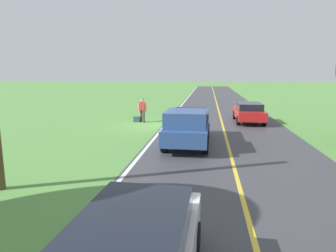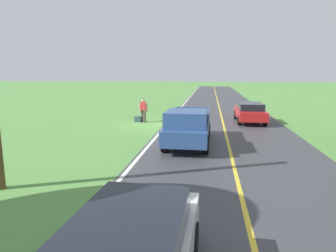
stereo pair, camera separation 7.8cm
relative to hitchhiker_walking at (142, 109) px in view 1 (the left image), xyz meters
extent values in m
plane|color=#568E42|center=(-0.96, 1.11, -0.98)|extent=(200.00, 200.00, 0.00)
cube|color=#3D3D42|center=(-5.71, 1.11, -0.98)|extent=(8.14, 120.00, 0.00)
cube|color=silver|center=(-1.81, 1.11, -0.98)|extent=(0.16, 117.60, 0.00)
cube|color=gold|center=(-5.71, 1.11, -0.98)|extent=(0.14, 117.60, 0.00)
cylinder|color=#4C473D|center=(-0.11, 0.15, -0.54)|extent=(0.18, 0.18, 0.88)
cylinder|color=#4C473D|center=(0.11, -0.09, -0.54)|extent=(0.18, 0.18, 0.88)
cube|color=red|center=(0.00, 0.03, 0.19)|extent=(0.40, 0.27, 0.58)
sphere|color=tan|center=(0.00, 0.03, 0.59)|extent=(0.23, 0.23, 0.23)
sphere|color=#4C564C|center=(0.00, 0.03, 0.67)|extent=(0.20, 0.20, 0.20)
cube|color=navy|center=(0.00, -0.17, 0.22)|extent=(0.32, 0.21, 0.44)
cylinder|color=tan|center=(-0.26, 0.05, 0.08)|extent=(0.10, 0.10, 0.58)
cylinder|color=tan|center=(0.26, 0.05, 0.08)|extent=(0.10, 0.10, 0.58)
cube|color=#384C56|center=(0.42, 0.09, -0.77)|extent=(0.46, 0.21, 0.42)
cube|color=#2D4C84|center=(-3.71, 6.18, -0.23)|extent=(2.08, 5.43, 0.70)
cube|color=#2D4C84|center=(-3.69, 7.37, 0.48)|extent=(1.87, 2.19, 0.72)
cube|color=black|center=(-3.69, 7.37, 0.55)|extent=(1.70, 1.32, 0.43)
cube|color=#2D4C84|center=(-4.67, 5.11, 0.34)|extent=(0.15, 3.03, 0.45)
cube|color=#2D4C84|center=(-2.79, 5.09, 0.34)|extent=(0.15, 3.03, 0.45)
cube|color=#2D4C84|center=(-3.75, 3.59, 0.34)|extent=(1.84, 0.13, 0.45)
cylinder|color=black|center=(-4.59, 7.94, -0.58)|extent=(0.31, 0.80, 0.80)
cylinder|color=black|center=(-2.79, 7.92, -0.58)|extent=(0.31, 0.80, 0.80)
cylinder|color=black|center=(-4.64, 4.64, -0.58)|extent=(0.31, 0.80, 0.80)
cylinder|color=black|center=(-2.84, 4.62, -0.58)|extent=(0.31, 0.80, 0.80)
cube|color=red|center=(-7.61, -1.03, -0.34)|extent=(1.87, 4.41, 0.62)
cube|color=black|center=(-7.61, -0.83, 0.20)|extent=(1.64, 2.38, 0.46)
cylinder|color=black|center=(-6.76, -2.43, -0.65)|extent=(0.24, 0.66, 0.66)
cylinder|color=black|center=(-8.45, -2.43, -0.65)|extent=(0.24, 0.66, 0.66)
cylinder|color=black|center=(-6.77, 0.37, -0.65)|extent=(0.24, 0.66, 0.66)
cylinder|color=black|center=(-8.46, 0.37, -0.65)|extent=(0.24, 0.66, 0.66)
cube|color=black|center=(-3.56, 16.52, 0.20)|extent=(1.71, 2.43, 0.46)
cylinder|color=black|center=(-4.45, 15.35, -0.65)|extent=(0.26, 0.67, 0.66)
cylinder|color=black|center=(-2.76, 15.29, -0.65)|extent=(0.26, 0.67, 0.66)
camera|label=1|loc=(-4.66, 20.61, 2.54)|focal=31.40mm
camera|label=2|loc=(-4.73, 20.60, 2.54)|focal=31.40mm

